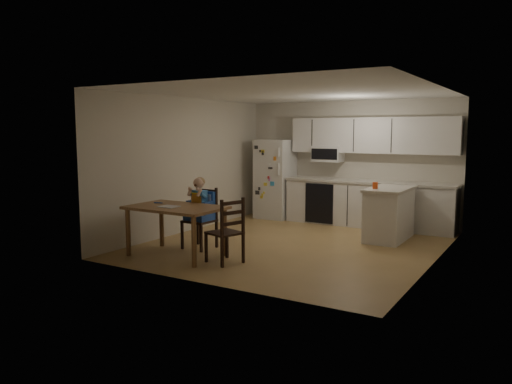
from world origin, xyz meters
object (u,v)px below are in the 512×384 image
object	(u,v)px
kitchen_island	(389,213)
chair_booster	(201,205)
refrigerator	(275,179)
red_cup	(375,185)
chair_side	(229,227)
dining_table	(176,213)

from	to	relation	value
kitchen_island	chair_booster	size ratio (longest dim) A/B	1.07
refrigerator	kitchen_island	xyz separation A→B (m)	(2.78, -0.93, -0.39)
red_cup	chair_side	xyz separation A→B (m)	(-1.32, -2.50, -0.43)
refrigerator	dining_table	world-z (taller)	refrigerator
red_cup	kitchen_island	bearing A→B (deg)	59.40
red_cup	chair_booster	world-z (taller)	chair_booster
refrigerator	chair_side	size ratio (longest dim) A/B	1.79
dining_table	chair_booster	size ratio (longest dim) A/B	1.23
dining_table	red_cup	bearing A→B (deg)	48.12
chair_side	kitchen_island	bearing A→B (deg)	169.74
kitchen_island	refrigerator	bearing A→B (deg)	161.49
refrigerator	kitchen_island	distance (m)	2.96
refrigerator	chair_booster	distance (m)	3.15
red_cup	chair_side	size ratio (longest dim) A/B	0.12
chair_side	red_cup	bearing A→B (deg)	170.03
refrigerator	dining_table	distance (m)	3.76
refrigerator	kitchen_island	size ratio (longest dim) A/B	1.38
kitchen_island	chair_side	xyz separation A→B (m)	(-1.49, -2.79, 0.08)
dining_table	chair_booster	xyz separation A→B (m)	(0.00, 0.62, 0.04)
kitchen_island	chair_side	distance (m)	3.16
chair_side	refrigerator	bearing A→B (deg)	-142.99
kitchen_island	chair_side	size ratio (longest dim) A/B	1.30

